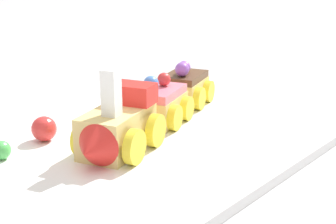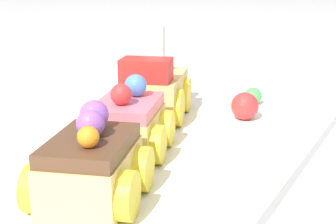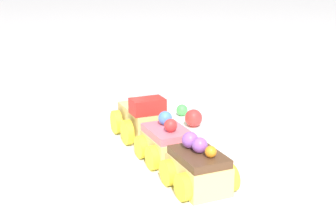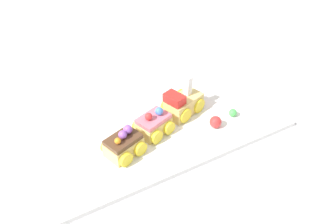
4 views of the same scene
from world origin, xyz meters
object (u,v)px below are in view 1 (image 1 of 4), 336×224
(cake_train_locomotive, at_px, (117,129))
(gumball_red, at_px, (44,129))
(cake_car_chocolate, at_px, (184,88))
(gumball_green, at_px, (1,150))
(cake_car_strawberry, at_px, (159,105))

(cake_train_locomotive, bearing_deg, gumball_red, -89.42)
(cake_car_chocolate, height_order, gumball_green, cake_car_chocolate)
(cake_car_chocolate, distance_m, gumball_red, 0.23)
(cake_car_chocolate, bearing_deg, gumball_green, -21.40)
(cake_car_chocolate, bearing_deg, cake_train_locomotive, -0.00)
(cake_car_strawberry, relative_size, gumball_red, 3.18)
(cake_train_locomotive, relative_size, gumball_red, 4.49)
(cake_car_chocolate, distance_m, gumball_green, 0.30)
(cake_train_locomotive, height_order, cake_car_strawberry, cake_train_locomotive)
(cake_train_locomotive, height_order, cake_car_chocolate, cake_train_locomotive)
(gumball_green, bearing_deg, cake_train_locomotive, 140.05)
(gumball_green, bearing_deg, cake_car_strawberry, 168.05)
(cake_car_strawberry, relative_size, cake_car_chocolate, 1.00)
(cake_train_locomotive, distance_m, cake_car_strawberry, 0.12)
(cake_car_chocolate, bearing_deg, gumball_red, -25.18)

